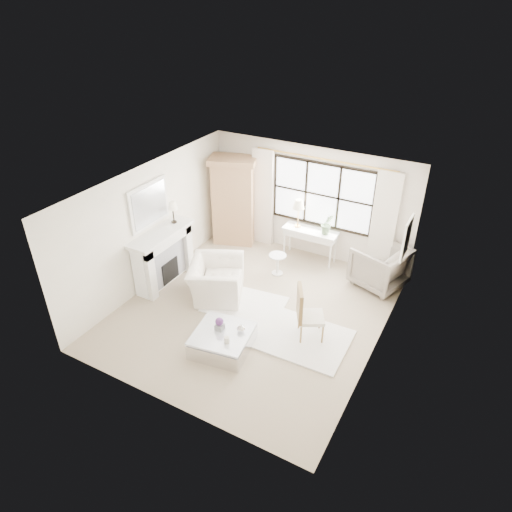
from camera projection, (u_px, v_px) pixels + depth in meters
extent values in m
plane|color=tan|center=(253.00, 311.00, 9.37)|extent=(5.50, 5.50, 0.00)
plane|color=white|center=(252.00, 189.00, 7.98)|extent=(5.50, 5.50, 0.00)
plane|color=silver|center=(310.00, 202.00, 10.73)|extent=(5.00, 0.00, 5.00)
plane|color=beige|center=(160.00, 340.00, 6.62)|extent=(5.00, 0.00, 5.00)
plane|color=white|center=(151.00, 225.00, 9.71)|extent=(0.00, 5.50, 5.50)
plane|color=white|center=(383.00, 292.00, 7.64)|extent=(0.00, 5.50, 5.50)
cube|color=white|center=(322.00, 195.00, 10.47)|extent=(2.40, 0.02, 1.50)
cylinder|color=gold|center=(324.00, 159.00, 9.97)|extent=(3.30, 0.04, 0.04)
cube|color=white|center=(263.00, 198.00, 11.21)|extent=(0.55, 0.10, 2.47)
cube|color=silver|center=(384.00, 225.00, 9.97)|extent=(0.55, 0.10, 2.47)
cube|color=white|center=(162.00, 258.00, 10.02)|extent=(0.34, 1.50, 1.18)
cube|color=#B5B6BD|center=(169.00, 263.00, 9.98)|extent=(0.03, 1.22, 0.97)
cube|color=black|center=(170.00, 271.00, 10.08)|extent=(0.06, 0.52, 0.50)
cube|color=white|center=(160.00, 233.00, 9.67)|extent=(0.58, 1.66, 0.08)
cube|color=white|center=(149.00, 205.00, 9.44)|extent=(0.05, 1.15, 0.95)
cube|color=silver|center=(150.00, 205.00, 9.43)|extent=(0.02, 1.00, 0.80)
cube|color=white|center=(407.00, 238.00, 8.82)|extent=(0.04, 0.62, 0.82)
cube|color=beige|center=(406.00, 238.00, 8.83)|extent=(0.01, 0.52, 0.72)
cylinder|color=black|center=(174.00, 222.00, 10.01)|extent=(0.12, 0.12, 0.03)
cylinder|color=black|center=(173.00, 215.00, 9.93)|extent=(0.03, 0.03, 0.30)
cone|color=beige|center=(172.00, 205.00, 9.80)|extent=(0.22, 0.22, 0.18)
cube|color=tan|center=(234.00, 204.00, 11.37)|extent=(1.14, 0.90, 2.10)
cube|color=tan|center=(233.00, 160.00, 10.79)|extent=(1.29, 1.03, 0.14)
cube|color=white|center=(310.00, 234.00, 10.77)|extent=(1.24, 0.42, 0.14)
cube|color=white|center=(310.00, 231.00, 10.72)|extent=(1.30, 0.46, 0.06)
cylinder|color=#BB8741|center=(298.00, 226.00, 10.85)|extent=(0.14, 0.14, 0.03)
cylinder|color=#BB8741|center=(298.00, 217.00, 10.72)|extent=(0.02, 0.02, 0.46)
cone|color=beige|center=(299.00, 204.00, 10.56)|extent=(0.28, 0.28, 0.22)
imported|color=#55724C|center=(327.00, 224.00, 10.40)|extent=(0.36, 0.35, 0.52)
cylinder|color=silver|center=(277.00, 273.00, 10.55)|extent=(0.26, 0.26, 0.03)
cylinder|color=silver|center=(277.00, 265.00, 10.43)|extent=(0.06, 0.06, 0.44)
cylinder|color=silver|center=(278.00, 256.00, 10.31)|extent=(0.40, 0.40, 0.03)
cube|color=white|center=(245.00, 304.00, 9.54)|extent=(1.73, 1.32, 0.03)
cube|color=white|center=(300.00, 338.00, 8.64)|extent=(1.82, 1.38, 0.03)
imported|color=white|center=(216.00, 280.00, 9.65)|extent=(1.47, 1.54, 0.79)
imported|color=gray|center=(380.00, 266.00, 9.95)|extent=(1.31, 1.30, 0.95)
cube|color=silver|center=(311.00, 317.00, 8.47)|extent=(0.63, 0.64, 0.07)
cube|color=olive|center=(300.00, 304.00, 8.30)|extent=(0.28, 0.44, 0.60)
cube|color=silver|center=(223.00, 342.00, 8.34)|extent=(1.15, 1.15, 0.32)
cube|color=silver|center=(222.00, 333.00, 8.23)|extent=(1.15, 1.15, 0.04)
cube|color=slate|center=(220.00, 327.00, 8.27)|extent=(0.15, 0.15, 0.11)
sphere|color=#562A69|center=(219.00, 322.00, 8.20)|extent=(0.15, 0.15, 0.15)
cylinder|color=beige|center=(227.00, 340.00, 7.96)|extent=(0.10, 0.10, 0.12)
imported|color=white|center=(241.00, 328.00, 8.20)|extent=(0.20, 0.20, 0.16)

